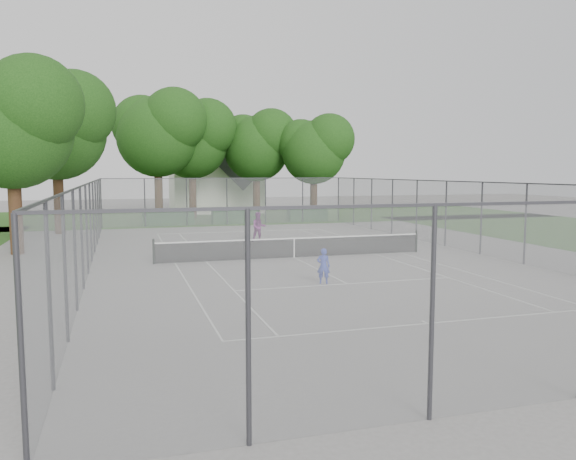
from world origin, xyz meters
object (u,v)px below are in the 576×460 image
object	(u,v)px
tennis_net	(294,247)
girl_player	(323,266)
woman_player	(259,227)
house	(215,169)

from	to	relation	value
tennis_net	girl_player	xyz separation A→B (m)	(-0.80, -6.10, 0.13)
girl_player	woman_player	size ratio (longest dim) A/B	0.75
tennis_net	house	bearing A→B (deg)	87.47
house	woman_player	bearing A→B (deg)	-93.58
tennis_net	house	world-z (taller)	house
tennis_net	woman_player	xyz separation A→B (m)	(-0.17, 6.25, 0.34)
woman_player	house	bearing A→B (deg)	89.52
tennis_net	girl_player	distance (m)	6.16
woman_player	girl_player	bearing A→B (deg)	-89.84
girl_player	woman_player	bearing A→B (deg)	-68.89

